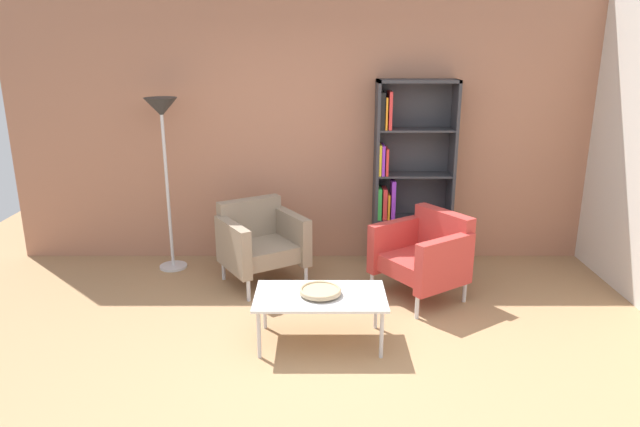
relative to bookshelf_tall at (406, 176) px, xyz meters
name	(u,v)px	position (x,y,z in m)	size (l,w,h in m)	color
ground_plane	(319,379)	(-0.89, -2.25, -0.93)	(8.32, 8.32, 0.00)	#9E7751
brick_back_panel	(320,123)	(-0.89, 0.21, 0.52)	(6.40, 0.12, 2.90)	#A87056
bookshelf_tall	(406,176)	(0.00, 0.00, 0.00)	(0.80, 0.30, 1.90)	#333338
coffee_table_low	(321,299)	(-0.87, -1.74, -0.56)	(1.00, 0.56, 0.40)	silver
decorative_bowl	(321,291)	(-0.87, -1.74, -0.49)	(0.32, 0.32, 0.05)	tan
armchair_spare_guest	(261,241)	(-1.45, -0.53, -0.51)	(0.94, 0.92, 0.78)	gray
armchair_corner_red	(425,254)	(0.07, -0.89, -0.51)	(0.93, 0.94, 0.78)	#B73833
floor_lamp_torchiere	(163,128)	(-2.40, -0.18, 0.52)	(0.32, 0.32, 1.74)	silver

